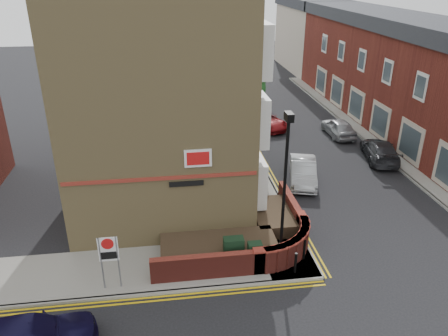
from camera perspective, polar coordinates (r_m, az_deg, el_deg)
ground at (r=17.21m, az=2.97°, el=-15.13°), size 120.00×120.00×0.00m
pavement_corner at (r=18.15m, az=-9.15°, el=-12.80°), size 13.00×3.00×0.12m
pavement_main at (r=31.31m, az=1.14°, el=4.18°), size 2.00×32.00×0.12m
pavement_far at (r=32.24m, az=21.76°, el=2.98°), size 4.00×40.00×0.12m
kerb_side at (r=16.98m, az=-9.18°, el=-15.86°), size 13.00×0.15×0.12m
kerb_main_near at (r=31.47m, az=2.95°, el=4.26°), size 0.15×32.00×0.12m
kerb_main_far at (r=31.32m, az=18.55°, el=2.86°), size 0.15×40.00×0.12m
yellow_lines_side at (r=16.82m, az=-9.17°, el=-16.55°), size 13.00×0.28×0.01m
yellow_lines_main at (r=31.54m, az=3.39°, el=4.19°), size 0.28×32.00×0.01m
corner_building at (r=21.50m, az=-8.37°, el=11.55°), size 8.95×10.40×13.60m
garden_wall at (r=19.16m, az=1.56°, el=-10.40°), size 6.80×6.00×1.20m
lamppost at (r=16.65m, az=7.88°, el=-2.98°), size 0.25×0.50×6.30m
utility_cabinet_large at (r=17.74m, az=1.26°, el=-10.78°), size 0.80×0.45×1.20m
utility_cabinet_small at (r=17.65m, az=4.03°, el=-11.24°), size 0.55×0.40×1.10m
bollard_near at (r=17.58m, az=9.33°, el=-12.13°), size 0.11×0.11×0.90m
bollard_far at (r=18.36m, az=10.43°, el=-10.44°), size 0.11×0.11×0.90m
zone_sign at (r=16.55m, az=-14.82°, el=-10.73°), size 0.72×0.07×2.20m
far_terrace at (r=35.23m, az=21.88°, el=11.52°), size 5.40×30.40×8.00m
far_terrace_cream at (r=54.23m, az=11.06°, el=16.84°), size 5.40×12.40×8.00m
tree_near at (r=28.12m, az=1.86°, el=11.68°), size 3.64×3.65×6.70m
tree_mid at (r=35.79m, az=-0.36°, el=15.30°), size 4.03×4.03×7.42m
tree_far at (r=43.68m, az=-1.81°, el=16.61°), size 3.81×3.81×7.00m
traffic_light_assembly at (r=39.17m, az=-0.34°, el=12.52°), size 0.20×0.16×4.20m
silver_car_near at (r=24.81m, az=10.28°, el=-0.45°), size 2.33×4.16×1.30m
red_car_main at (r=33.12m, az=5.37°, el=6.22°), size 3.28×4.70×1.19m
grey_car_far at (r=29.02m, az=19.69°, el=2.20°), size 2.69×4.64×1.26m
silver_car_far at (r=32.41m, az=14.72°, el=5.16°), size 1.55×3.77×1.28m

